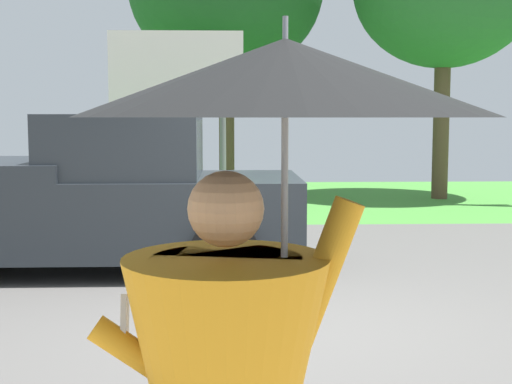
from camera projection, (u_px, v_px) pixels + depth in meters
The scene contains 4 objects.
ground_plane at pixel (272, 264), 9.20m from camera, with size 40.00×22.00×0.20m.
monk_pedestrian at pixel (244, 349), 2.07m from camera, with size 1.18×1.18×2.13m.
pickup_truck at pixel (87, 198), 8.63m from camera, with size 5.20×2.28×1.88m.
roadside_billboard at pixel (176, 81), 13.75m from camera, with size 2.60×0.12×3.50m.
Camera 1 is at (-0.55, -6.09, 1.85)m, focal length 49.91 mm.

